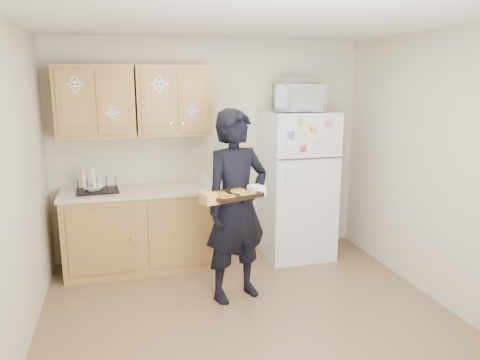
% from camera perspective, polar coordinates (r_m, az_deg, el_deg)
% --- Properties ---
extents(floor, '(3.60, 3.60, 0.00)m').
position_cam_1_polar(floor, '(4.22, 1.54, -17.03)').
color(floor, brown).
rests_on(floor, ground).
extents(ceiling, '(3.60, 3.60, 0.00)m').
position_cam_1_polar(ceiling, '(3.70, 1.77, 19.05)').
color(ceiling, white).
rests_on(ceiling, wall_back).
extents(wall_back, '(3.60, 0.04, 2.50)m').
position_cam_1_polar(wall_back, '(5.49, -3.63, 3.75)').
color(wall_back, beige).
rests_on(wall_back, floor).
extents(wall_front, '(3.60, 0.04, 2.50)m').
position_cam_1_polar(wall_front, '(2.17, 15.28, -10.22)').
color(wall_front, beige).
rests_on(wall_front, floor).
extents(wall_left, '(0.04, 3.60, 2.50)m').
position_cam_1_polar(wall_left, '(3.70, -26.21, -1.71)').
color(wall_left, beige).
rests_on(wall_left, floor).
extents(wall_right, '(0.04, 3.60, 2.50)m').
position_cam_1_polar(wall_right, '(4.60, 23.74, 1.04)').
color(wall_right, beige).
rests_on(wall_right, floor).
extents(refrigerator, '(0.75, 0.70, 1.70)m').
position_cam_1_polar(refrigerator, '(5.47, 6.99, -0.60)').
color(refrigerator, silver).
rests_on(refrigerator, floor).
extents(base_cabinet, '(1.60, 0.60, 0.86)m').
position_cam_1_polar(base_cabinet, '(5.27, -11.98, -6.04)').
color(base_cabinet, olive).
rests_on(base_cabinet, floor).
extents(countertop, '(1.64, 0.64, 0.04)m').
position_cam_1_polar(countertop, '(5.15, -12.20, -1.28)').
color(countertop, '#B1A988').
rests_on(countertop, base_cabinet).
extents(upper_cab_left, '(0.80, 0.33, 0.75)m').
position_cam_1_polar(upper_cab_left, '(5.15, -17.26, 9.10)').
color(upper_cab_left, olive).
rests_on(upper_cab_left, wall_back).
extents(upper_cab_right, '(0.80, 0.33, 0.75)m').
position_cam_1_polar(upper_cab_right, '(5.18, -8.05, 9.54)').
color(upper_cab_right, olive).
rests_on(upper_cab_right, wall_back).
extents(cereal_box, '(0.20, 0.07, 0.32)m').
position_cam_1_polar(cereal_box, '(6.07, 10.54, -6.19)').
color(cereal_box, gold).
rests_on(cereal_box, floor).
extents(person, '(0.76, 0.63, 1.80)m').
position_cam_1_polar(person, '(4.34, -0.42, -3.24)').
color(person, black).
rests_on(person, floor).
extents(baking_tray, '(0.51, 0.44, 0.04)m').
position_cam_1_polar(baking_tray, '(4.01, -0.81, -1.91)').
color(baking_tray, black).
rests_on(baking_tray, person).
extents(pizza_front_left, '(0.14, 0.14, 0.02)m').
position_cam_1_polar(pizza_front_left, '(3.89, -1.47, -2.09)').
color(pizza_front_left, orange).
rests_on(pizza_front_left, baking_tray).
extents(pizza_front_right, '(0.14, 0.14, 0.02)m').
position_cam_1_polar(pizza_front_right, '(4.00, 0.96, -1.69)').
color(pizza_front_right, orange).
rests_on(pizza_front_right, baking_tray).
extents(pizza_back_left, '(0.14, 0.14, 0.02)m').
position_cam_1_polar(pizza_back_left, '(4.01, -2.58, -1.66)').
color(pizza_back_left, orange).
rests_on(pizza_back_left, baking_tray).
extents(pizza_back_right, '(0.14, 0.14, 0.02)m').
position_cam_1_polar(pizza_back_right, '(4.12, -0.19, -1.29)').
color(pizza_back_right, orange).
rests_on(pizza_back_right, baking_tray).
extents(microwave, '(0.62, 0.48, 0.31)m').
position_cam_1_polar(microwave, '(5.28, 7.15, 9.92)').
color(microwave, silver).
rests_on(microwave, refrigerator).
extents(foil_pan, '(0.31, 0.23, 0.06)m').
position_cam_1_polar(foil_pan, '(5.30, 6.87, 11.93)').
color(foil_pan, silver).
rests_on(foil_pan, microwave).
extents(dish_rack, '(0.44, 0.35, 0.17)m').
position_cam_1_polar(dish_rack, '(5.10, -17.03, -0.47)').
color(dish_rack, black).
rests_on(dish_rack, countertop).
extents(bowl, '(0.22, 0.22, 0.05)m').
position_cam_1_polar(bowl, '(5.11, -17.39, -0.91)').
color(bowl, white).
rests_on(bowl, dish_rack).
extents(soap_bottle, '(0.10, 0.10, 0.18)m').
position_cam_1_polar(soap_bottle, '(5.10, -4.33, 0.09)').
color(soap_bottle, silver).
rests_on(soap_bottle, countertop).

